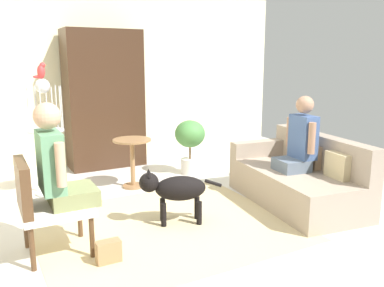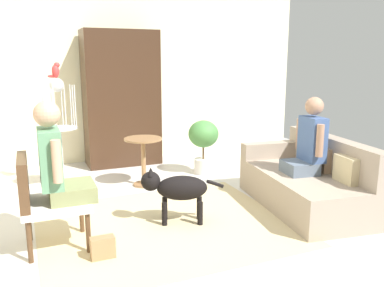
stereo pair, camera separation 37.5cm
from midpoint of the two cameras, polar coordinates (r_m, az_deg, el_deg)
The scene contains 14 objects.
ground_plane at distance 4.34m, azimuth 0.38°, elevation -10.92°, with size 7.57×7.57×0.00m, color beige.
back_wall at distance 6.86m, azimuth -9.73°, elevation 9.39°, with size 6.91×0.12×2.80m, color beige.
area_rug at distance 4.23m, azimuth -1.25°, elevation -11.50°, with size 2.50×2.14×0.01m, color #C6B284.
couch at distance 4.90m, azimuth 18.22°, elevation -5.26°, with size 1.11×1.82×0.80m.
armchair at distance 3.74m, azimuth -17.94°, elevation -7.08°, with size 0.59×0.57×0.86m.
person_on_couch at distance 4.75m, azimuth 18.47°, elevation 0.16°, with size 0.44×0.50×0.87m.
person_on_armchair at distance 3.67m, azimuth -15.94°, elevation -2.55°, with size 0.48×0.58×0.90m.
round_end_table at distance 5.38m, azimuth -4.95°, elevation -1.52°, with size 0.50×0.50×0.66m.
dog at distance 4.16m, azimuth 0.37°, elevation -6.40°, with size 0.81×0.43×0.59m.
bird_cage_stand at distance 5.34m, azimuth -16.38°, elevation 1.85°, with size 0.44×0.44×1.45m.
parrot at distance 5.27m, azimuth -16.89°, elevation 9.90°, with size 0.17×0.10×0.19m.
potted_plant at distance 5.92m, azimuth 3.45°, elevation 0.57°, with size 0.45×0.45×0.80m.
armoire_cabinet at distance 6.49m, azimuth -8.37°, elevation 6.31°, with size 1.16×0.56×2.12m, color #382316.
handbag at distance 3.60m, azimuth -9.59°, elevation -14.45°, with size 0.21×0.10×0.19m, color #99724C.
Camera 2 is at (-1.42, -3.75, 1.69)m, focal length 37.55 mm.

